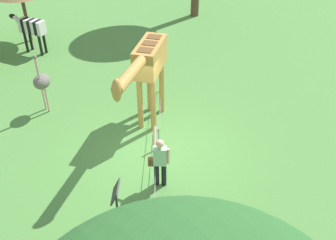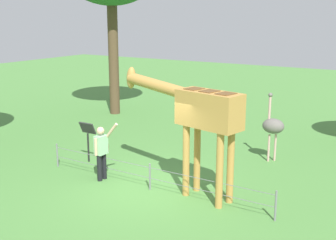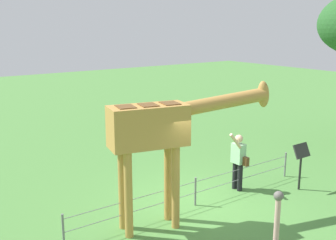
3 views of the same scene
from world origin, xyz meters
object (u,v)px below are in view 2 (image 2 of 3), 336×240
Objects in this scene: ostrich at (273,126)px; info_sign at (88,133)px; visitor at (102,150)px; giraffe at (198,113)px.

ostrich is 5.96m from info_sign.
visitor reaches higher than info_sign.
info_sign is at bearing -35.01° from visitor.
visitor is 1.73m from info_sign.
ostrich is at bearing -147.71° from info_sign.
ostrich reaches higher than visitor.
ostrich is (-0.78, -3.70, -1.06)m from giraffe.
giraffe reaches higher than info_sign.
info_sign is at bearing -6.84° from giraffe.
info_sign is (1.41, -0.99, 0.05)m from visitor.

